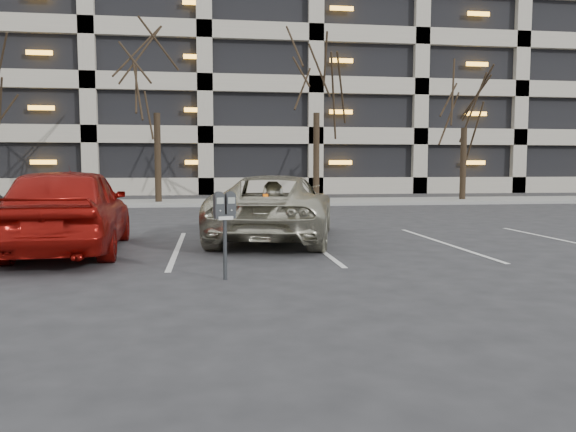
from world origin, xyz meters
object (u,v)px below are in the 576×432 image
(suv_silver, at_px, (275,207))
(parking_meter, at_px, (225,214))
(tree_b, at_px, (156,56))
(car_red, at_px, (69,209))
(tree_d, at_px, (465,82))
(tree_c, at_px, (317,57))

(suv_silver, bearing_deg, parking_meter, 87.21)
(tree_b, distance_m, car_red, 14.99)
(tree_b, height_order, parking_meter, tree_b)
(parking_meter, bearing_deg, tree_d, 37.68)
(tree_c, xyz_separation_m, tree_d, (7.00, 0.00, -0.97))
(tree_c, bearing_deg, tree_b, 180.00)
(tree_b, height_order, suv_silver, tree_b)
(parking_meter, distance_m, car_red, 4.15)
(tree_d, bearing_deg, parking_meter, -124.24)
(parking_meter, relative_size, suv_silver, 0.22)
(tree_d, height_order, car_red, tree_d)
(car_red, bearing_deg, tree_b, -95.38)
(tree_d, xyz_separation_m, parking_meter, (-11.53, -16.94, -4.57))
(tree_d, height_order, parking_meter, tree_d)
(parking_meter, height_order, car_red, car_red)
(tree_d, bearing_deg, car_red, -135.92)
(tree_c, height_order, tree_d, tree_c)
(tree_c, distance_m, tree_d, 7.07)
(suv_silver, bearing_deg, tree_d, -116.42)
(tree_b, bearing_deg, tree_c, 0.00)
(tree_c, bearing_deg, car_red, -117.94)
(tree_c, xyz_separation_m, suv_silver, (-3.30, -12.56, -5.77))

